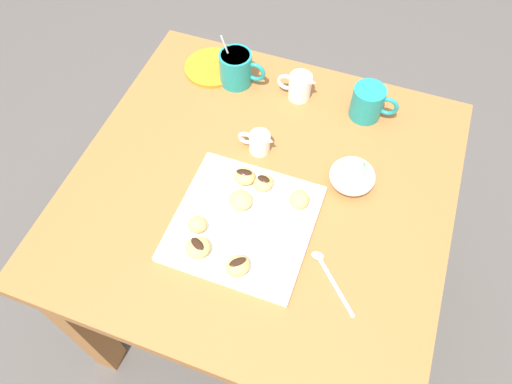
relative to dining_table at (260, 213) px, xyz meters
name	(u,v)px	position (x,y,z in m)	size (l,w,h in m)	color
ground_plane	(259,294)	(0.00, 0.00, -0.57)	(8.00, 8.00, 0.00)	#514C47
dining_table	(260,213)	(0.00, 0.00, 0.00)	(0.89, 0.87, 0.70)	#A36633
pastry_plate_square	(244,223)	(0.00, -0.11, 0.14)	(0.30, 0.30, 0.02)	white
coffee_mug_teal_left	(237,68)	(-0.18, 0.30, 0.18)	(0.13, 0.09, 0.14)	teal
coffee_mug_teal_right	(368,102)	(0.18, 0.30, 0.18)	(0.12, 0.08, 0.09)	teal
cream_pitcher_white	(300,86)	(0.00, 0.31, 0.17)	(0.10, 0.06, 0.07)	white
ice_cream_bowl	(353,175)	(0.20, 0.08, 0.16)	(0.11, 0.11, 0.08)	white
chocolate_sauce_pitcher	(259,142)	(-0.04, 0.10, 0.16)	(0.09, 0.05, 0.06)	white
saucer_orange_left	(212,67)	(-0.26, 0.33, 0.13)	(0.16, 0.16, 0.01)	orange
loose_spoon_near_saucer	(329,275)	(0.21, -0.17, 0.13)	(0.12, 0.12, 0.01)	silver
beignet_0	(198,248)	(-0.06, -0.22, 0.16)	(0.05, 0.05, 0.03)	#E5B260
chocolate_drizzle_0	(197,244)	(-0.06, -0.22, 0.18)	(0.04, 0.02, 0.01)	black
beignet_1	(299,200)	(0.10, -0.03, 0.16)	(0.05, 0.05, 0.03)	#E5B260
beignet_2	(197,225)	(-0.09, -0.17, 0.16)	(0.04, 0.04, 0.03)	#E5B260
beignet_3	(244,176)	(-0.04, -0.01, 0.16)	(0.05, 0.05, 0.03)	#E5B260
chocolate_drizzle_3	(244,172)	(-0.04, -0.01, 0.18)	(0.04, 0.02, 0.01)	black
beignet_4	(263,183)	(0.01, -0.01, 0.16)	(0.04, 0.05, 0.03)	#E5B260
chocolate_drizzle_4	(264,179)	(0.01, -0.01, 0.18)	(0.03, 0.02, 0.01)	black
beignet_5	(238,266)	(0.03, -0.23, 0.16)	(0.05, 0.05, 0.04)	#E5B260
chocolate_drizzle_5	(238,262)	(0.03, -0.23, 0.18)	(0.04, 0.02, 0.01)	black
beignet_6	(240,200)	(-0.02, -0.07, 0.16)	(0.06, 0.05, 0.03)	#E5B260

